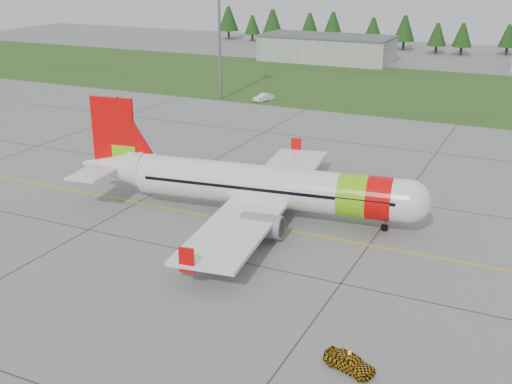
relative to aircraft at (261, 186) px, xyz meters
The scene contains 9 objects.
ground 10.82m from the aircraft, 80.21° to the right, with size 320.00×320.00×0.00m, color gray.
aircraft is the anchor object (origin of this frame).
follow_me_car 26.13m from the aircraft, 52.82° to the right, with size 1.37×1.16×3.40m, color orange.
service_van 54.60m from the aircraft, 114.36° to the left, with size 1.45×1.37×4.16m, color white.
grass_strip 71.89m from the aircraft, 88.60° to the left, with size 320.00×50.00×0.03m, color #30561E.
taxi_guideline 4.23m from the aircraft, 51.34° to the right, with size 120.00×0.25×0.02m, color gold.
hangar_west 103.72m from the aircraft, 105.80° to the left, with size 32.00×14.00×6.00m, color #A8A8A3.
floodlight_mast 56.97m from the aircraft, 122.32° to the left, with size 0.50×0.50×20.00m, color slate.
treeline 127.82m from the aircraft, 89.21° to the left, with size 160.00×8.00×10.00m, color #1C3F14, non-canonical shape.
Camera 1 is at (23.22, -43.63, 24.18)m, focal length 45.00 mm.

